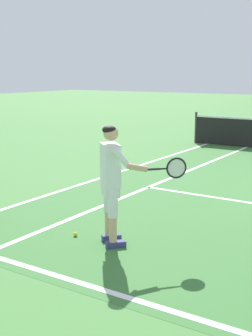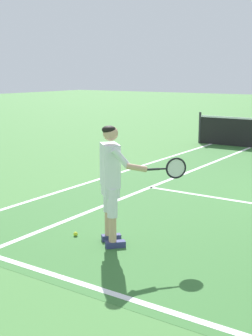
% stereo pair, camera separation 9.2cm
% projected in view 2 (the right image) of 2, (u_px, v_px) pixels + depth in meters
% --- Properties ---
extents(line_singles_left, '(0.10, 10.82, 0.01)m').
position_uv_depth(line_singles_left, '(172.00, 179.00, 10.76)').
color(line_singles_left, white).
rests_on(line_singles_left, ground).
extents(line_doubles_left, '(0.10, 10.82, 0.01)m').
position_uv_depth(line_doubles_left, '(123.00, 172.00, 11.51)').
color(line_doubles_left, white).
rests_on(line_doubles_left, ground).
extents(tennis_player, '(1.15, 0.77, 1.71)m').
position_uv_depth(tennis_player, '(112.00, 177.00, 6.48)').
color(tennis_player, navy).
rests_on(tennis_player, ground).
extents(tennis_ball_near_feet, '(0.07, 0.07, 0.07)m').
position_uv_depth(tennis_ball_near_feet, '(76.00, 234.00, 7.00)').
color(tennis_ball_near_feet, '#CCE02D').
rests_on(tennis_ball_near_feet, ground).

